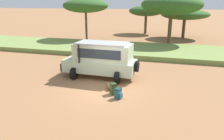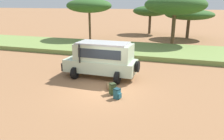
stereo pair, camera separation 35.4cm
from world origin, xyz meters
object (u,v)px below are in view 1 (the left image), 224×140
(acacia_tree_left_mid, at_px, (146,11))
(backpack_cluster_center, at_px, (113,89))
(acacia_tree_far_left, at_px, (86,6))
(backpack_beside_front_wheel, at_px, (118,94))
(duffel_bag_low_black_case, at_px, (110,86))
(acacia_tree_centre_back, at_px, (172,5))
(safari_vehicle, at_px, (101,59))
(acacia_tree_right_mid, at_px, (185,15))

(acacia_tree_left_mid, bearing_deg, backpack_cluster_center, -86.33)
(acacia_tree_far_left, relative_size, acacia_tree_left_mid, 1.04)
(acacia_tree_left_mid, bearing_deg, backpack_beside_front_wheel, -85.50)
(duffel_bag_low_black_case, distance_m, acacia_tree_centre_back, 15.91)
(safari_vehicle, relative_size, backpack_beside_front_wheel, 9.36)
(backpack_beside_front_wheel, relative_size, acacia_tree_centre_back, 0.08)
(backpack_beside_front_wheel, bearing_deg, acacia_tree_far_left, 117.44)
(acacia_tree_centre_back, bearing_deg, acacia_tree_far_left, 176.91)
(backpack_cluster_center, distance_m, acacia_tree_right_mid, 23.11)
(safari_vehicle, bearing_deg, acacia_tree_right_mid, 73.48)
(safari_vehicle, bearing_deg, backpack_beside_front_wheel, -57.40)
(acacia_tree_right_mid, bearing_deg, safari_vehicle, -106.52)
(acacia_tree_far_left, bearing_deg, backpack_beside_front_wheel, -62.56)
(safari_vehicle, xyz_separation_m, acacia_tree_right_mid, (5.89, 19.85, 2.03))
(acacia_tree_far_left, bearing_deg, duffel_bag_low_black_case, -63.19)
(acacia_tree_far_left, xyz_separation_m, acacia_tree_right_mid, (12.56, 6.27, -1.25))
(acacia_tree_left_mid, distance_m, acacia_tree_right_mid, 6.73)
(duffel_bag_low_black_case, distance_m, acacia_tree_right_mid, 22.54)
(backpack_cluster_center, height_order, acacia_tree_left_mid, acacia_tree_left_mid)
(acacia_tree_right_mid, bearing_deg, acacia_tree_far_left, -153.46)
(backpack_beside_front_wheel, distance_m, acacia_tree_left_mid, 26.47)
(backpack_cluster_center, height_order, acacia_tree_centre_back, acacia_tree_centre_back)
(backpack_cluster_center, xyz_separation_m, acacia_tree_centre_back, (2.50, 15.66, 4.40))
(backpack_cluster_center, xyz_separation_m, acacia_tree_far_left, (-8.28, 16.24, 4.26))
(duffel_bag_low_black_case, height_order, acacia_tree_right_mid, acacia_tree_right_mid)
(acacia_tree_left_mid, xyz_separation_m, acacia_tree_centre_back, (4.15, -10.02, 1.08))
(backpack_beside_front_wheel, distance_m, acacia_tree_right_mid, 23.53)
(safari_vehicle, height_order, acacia_tree_left_mid, acacia_tree_left_mid)
(backpack_cluster_center, distance_m, acacia_tree_centre_back, 16.45)
(acacia_tree_far_left, bearing_deg, acacia_tree_right_mid, 26.54)
(backpack_cluster_center, bearing_deg, acacia_tree_centre_back, 80.93)
(acacia_tree_far_left, height_order, acacia_tree_left_mid, acacia_tree_far_left)
(backpack_cluster_center, relative_size, acacia_tree_centre_back, 0.09)
(backpack_beside_front_wheel, relative_size, acacia_tree_far_left, 0.10)
(safari_vehicle, relative_size, acacia_tree_left_mid, 0.95)
(backpack_beside_front_wheel, bearing_deg, backpack_cluster_center, 129.92)
(acacia_tree_far_left, distance_m, acacia_tree_right_mid, 14.09)
(backpack_beside_front_wheel, distance_m, duffel_bag_low_black_case, 1.45)
(safari_vehicle, xyz_separation_m, acacia_tree_centre_back, (4.10, 12.99, 3.42))
(acacia_tree_centre_back, bearing_deg, acacia_tree_left_mid, 112.48)
(acacia_tree_far_left, height_order, acacia_tree_right_mid, acacia_tree_far_left)
(backpack_beside_front_wheel, relative_size, duffel_bag_low_black_case, 0.77)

